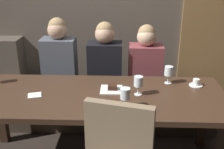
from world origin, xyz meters
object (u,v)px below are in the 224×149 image
diner_far_end (145,61)px  dining_table (97,103)px  espresso_cup (196,83)px  wine_glass_center_back (125,95)px  banquette_bench (103,108)px  diner_redhead (59,57)px  wine_glass_near_right (138,82)px  diner_bearded (105,60)px  wine_glass_far_right (169,72)px  dessert_plate (112,89)px  fork_on_table (127,91)px

diner_far_end → dining_table: bearing=-122.4°
diner_far_end → espresso_cup: bearing=-50.8°
diner_far_end → wine_glass_center_back: (-0.22, -0.95, 0.06)m
banquette_bench → wine_glass_center_back: bearing=-75.8°
diner_redhead → dining_table: bearing=-56.5°
diner_redhead → diner_far_end: bearing=0.9°
wine_glass_center_back → wine_glass_near_right: 0.26m
diner_bearded → wine_glass_far_right: diner_bearded is taller
wine_glass_near_right → dessert_plate: bearing=160.9°
dessert_plate → wine_glass_center_back: bearing=-70.3°
diner_bearded → dessert_plate: size_ratio=4.06×
banquette_bench → diner_redhead: bearing=178.9°
wine_glass_far_right → wine_glass_near_right: bearing=-138.7°
diner_bearded → fork_on_table: size_ratio=4.54×
banquette_bench → fork_on_table: (0.26, -0.63, 0.51)m
dining_table → fork_on_table: bearing=14.2°
wine_glass_center_back → wine_glass_far_right: 0.63m
diner_bearded → diner_far_end: bearing=5.9°
dessert_plate → wine_glass_far_right: bearing=18.9°
diner_far_end → wine_glass_far_right: (0.17, -0.46, 0.06)m
dining_table → espresso_cup: size_ratio=18.33×
dining_table → diner_redhead: (-0.47, 0.71, 0.18)m
diner_far_end → diner_bearded: bearing=-174.1°
dining_table → wine_glass_near_right: size_ratio=13.41×
banquette_bench → wine_glass_near_right: size_ratio=15.24×
banquette_bench → diner_bearded: 0.59m
dining_table → dessert_plate: 0.18m
banquette_bench → diner_far_end: bearing=3.0°
diner_redhead → diner_bearded: 0.50m
banquette_bench → diner_redhead: size_ratio=3.11×
dining_table → wine_glass_center_back: (0.24, -0.23, 0.20)m
wine_glass_center_back → wine_glass_far_right: same height
diner_bearded → banquette_bench: bearing=142.3°
diner_redhead → wine_glass_center_back: size_ratio=4.91×
wine_glass_center_back → banquette_bench: bearing=104.2°
wine_glass_near_right → banquette_bench: bearing=116.6°
wine_glass_far_right → dessert_plate: bearing=-161.1°
diner_far_end → wine_glass_center_back: bearing=-103.3°
wine_glass_near_right → espresso_cup: bearing=21.0°
diner_redhead → fork_on_table: (0.73, -0.64, -0.09)m
banquette_bench → diner_bearded: size_ratio=3.24×
dessert_plate → dining_table: bearing=-145.4°
dining_table → fork_on_table: fork_on_table is taller
diner_redhead → wine_glass_center_back: bearing=-53.1°
wine_glass_center_back → wine_glass_near_right: same height
diner_far_end → espresso_cup: (0.42, -0.51, -0.03)m
diner_far_end → banquette_bench: bearing=-177.0°
diner_far_end → wine_glass_far_right: diner_far_end is taller
banquette_bench → wine_glass_center_back: size_ratio=15.24×
wine_glass_far_right → fork_on_table: wine_glass_far_right is taller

